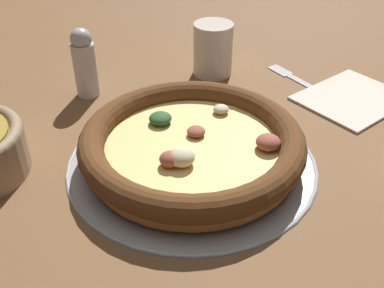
{
  "coord_description": "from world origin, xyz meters",
  "views": [
    {
      "loc": [
        -0.26,
        -0.38,
        0.35
      ],
      "look_at": [
        0.0,
        0.0,
        0.03
      ],
      "focal_mm": 42.0,
      "sensor_mm": 36.0,
      "label": 1
    }
  ],
  "objects": [
    {
      "name": "pizza",
      "position": [
        0.0,
        -0.0,
        0.03
      ],
      "size": [
        0.28,
        0.28,
        0.04
      ],
      "color": "#BC7F42",
      "rests_on": "pizza_tray"
    },
    {
      "name": "pizza_tray",
      "position": [
        0.0,
        0.0,
        0.0
      ],
      "size": [
        0.32,
        0.32,
        0.01
      ],
      "color": "#9E9EA3",
      "rests_on": "ground_plane"
    },
    {
      "name": "napkin",
      "position": [
        0.3,
        -0.01,
        0.0
      ],
      "size": [
        0.17,
        0.14,
        0.01
      ],
      "rotation": [
        0.0,
        0.0,
        0.07
      ],
      "color": "beige",
      "rests_on": "ground_plane"
    },
    {
      "name": "ground_plane",
      "position": [
        0.0,
        0.0,
        0.0
      ],
      "size": [
        3.0,
        3.0,
        0.0
      ],
      "primitive_type": "plane",
      "color": "brown"
    },
    {
      "name": "drinking_cup",
      "position": [
        0.18,
        0.19,
        0.04
      ],
      "size": [
        0.07,
        0.07,
        0.09
      ],
      "color": "silver",
      "rests_on": "ground_plane"
    },
    {
      "name": "fork",
      "position": [
        0.28,
        0.07,
        0.0
      ],
      "size": [
        0.02,
        0.18,
        0.0
      ],
      "rotation": [
        0.0,
        0.0,
        7.84
      ],
      "color": "#B7B7BC",
      "rests_on": "ground_plane"
    },
    {
      "name": "pepper_shaker",
      "position": [
        -0.04,
        0.24,
        0.06
      ],
      "size": [
        0.04,
        0.04,
        0.11
      ],
      "color": "silver",
      "rests_on": "ground_plane"
    }
  ]
}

